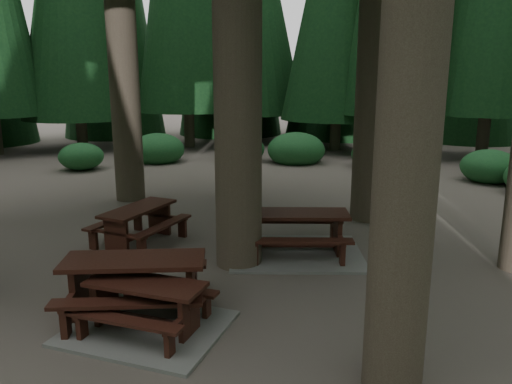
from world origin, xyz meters
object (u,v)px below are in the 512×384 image
at_px(picnic_table_b, 139,219).
at_px(picnic_table_a, 147,315).
at_px(picnic_table_c, 297,240).
at_px(picnic_table_e, 135,278).

bearing_deg(picnic_table_b, picnic_table_a, -141.04).
relative_size(picnic_table_a, picnic_table_b, 1.22).
xyz_separation_m(picnic_table_b, picnic_table_c, (3.22, 0.68, -0.21)).
bearing_deg(picnic_table_b, picnic_table_c, -77.24).
bearing_deg(picnic_table_c, picnic_table_a, -126.56).
relative_size(picnic_table_c, picnic_table_e, 1.24).
bearing_deg(picnic_table_b, picnic_table_e, -143.38).
height_order(picnic_table_c, picnic_table_e, picnic_table_e).
relative_size(picnic_table_a, picnic_table_c, 0.70).
bearing_deg(picnic_table_e, picnic_table_a, -64.31).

